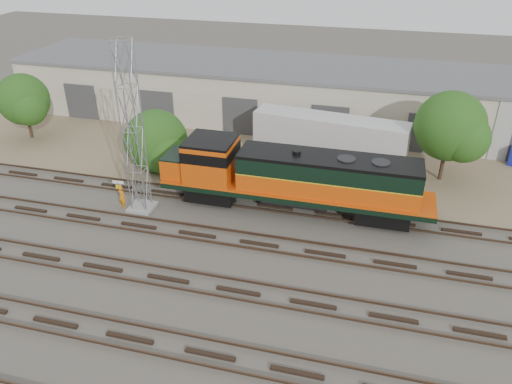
% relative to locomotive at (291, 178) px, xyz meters
% --- Properties ---
extents(ground, '(140.00, 140.00, 0.00)m').
position_rel_locomotive_xyz_m(ground, '(-0.96, -6.00, -2.47)').
color(ground, '#47423A').
rests_on(ground, ground).
extents(dirt_strip, '(80.00, 16.00, 0.02)m').
position_rel_locomotive_xyz_m(dirt_strip, '(-0.96, 9.00, -2.46)').
color(dirt_strip, '#726047').
rests_on(dirt_strip, ground).
extents(tracks, '(80.00, 20.40, 0.28)m').
position_rel_locomotive_xyz_m(tracks, '(-0.96, -9.00, -2.39)').
color(tracks, black).
rests_on(tracks, ground).
extents(warehouse, '(58.40, 10.40, 5.30)m').
position_rel_locomotive_xyz_m(warehouse, '(-0.92, 16.98, 0.19)').
color(warehouse, beige).
rests_on(warehouse, ground).
extents(locomotive, '(17.97, 3.15, 4.32)m').
position_rel_locomotive_xyz_m(locomotive, '(0.00, 0.00, 0.00)').
color(locomotive, black).
rests_on(locomotive, tracks).
extents(signal_tower, '(1.66, 1.66, 11.30)m').
position_rel_locomotive_xyz_m(signal_tower, '(-9.76, -2.34, 3.03)').
color(signal_tower, gray).
rests_on(signal_tower, ground).
extents(sign_post, '(0.80, 0.09, 1.96)m').
position_rel_locomotive_xyz_m(sign_post, '(-11.31, -2.39, -1.10)').
color(sign_post, gray).
rests_on(sign_post, ground).
extents(worker, '(0.71, 0.62, 1.63)m').
position_rel_locomotive_xyz_m(worker, '(-11.09, -2.53, -1.65)').
color(worker, orange).
rests_on(worker, ground).
extents(semi_trailer, '(12.36, 3.94, 3.74)m').
position_rel_locomotive_xyz_m(semi_trailer, '(1.77, 8.38, -0.11)').
color(semi_trailer, beige).
rests_on(semi_trailer, ground).
extents(tree_west, '(4.65, 4.42, 5.79)m').
position_rel_locomotive_xyz_m(tree_west, '(-24.62, 6.28, 0.99)').
color(tree_west, '#382619').
rests_on(tree_west, ground).
extents(tree_mid, '(5.17, 4.93, 4.93)m').
position_rel_locomotive_xyz_m(tree_mid, '(-11.15, 3.75, -0.42)').
color(tree_mid, '#382619').
rests_on(tree_mid, ground).
extents(tree_east, '(5.30, 5.05, 6.81)m').
position_rel_locomotive_xyz_m(tree_east, '(10.37, 7.10, 1.69)').
color(tree_east, '#382619').
rests_on(tree_east, ground).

